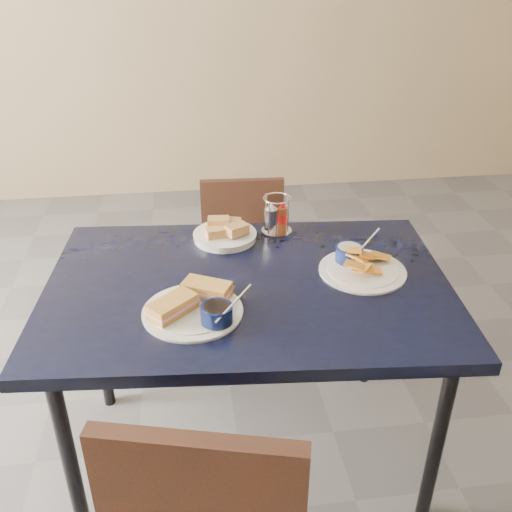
{
  "coord_description": "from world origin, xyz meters",
  "views": [
    {
      "loc": [
        -0.13,
        -1.55,
        1.69
      ],
      "look_at": [
        0.07,
        -0.01,
        0.82
      ],
      "focal_mm": 40.0,
      "sensor_mm": 36.0,
      "label": 1
    }
  ],
  "objects": [
    {
      "name": "condiment_caddy",
      "position": [
        0.18,
        0.28,
        0.81
      ],
      "size": [
        0.11,
        0.11,
        0.14
      ],
      "color": "silver",
      "rests_on": "dining_table"
    },
    {
      "name": "chair_far",
      "position": [
        0.1,
        0.66,
        0.44
      ],
      "size": [
        0.38,
        0.37,
        0.77
      ],
      "color": "black",
      "rests_on": "ground"
    },
    {
      "name": "sandwich_plate",
      "position": [
        -0.13,
        -0.19,
        0.77
      ],
      "size": [
        0.31,
        0.29,
        0.12
      ],
      "color": "white",
      "rests_on": "dining_table"
    },
    {
      "name": "dining_table",
      "position": [
        0.04,
        -0.05,
        0.69
      ],
      "size": [
        1.31,
        0.93,
        0.75
      ],
      "color": "black",
      "rests_on": "ground"
    },
    {
      "name": "bread_basket",
      "position": [
        -0.01,
        0.25,
        0.77
      ],
      "size": [
        0.22,
        0.22,
        0.07
      ],
      "color": "white",
      "rests_on": "dining_table"
    },
    {
      "name": "plantain_plate",
      "position": [
        0.4,
        -0.02,
        0.77
      ],
      "size": [
        0.28,
        0.28,
        0.12
      ],
      "color": "white",
      "rests_on": "dining_table"
    },
    {
      "name": "ground",
      "position": [
        0.0,
        0.0,
        0.0
      ],
      "size": [
        6.0,
        6.0,
        0.0
      ],
      "primitive_type": "plane",
      "color": "#535358",
      "rests_on": "ground"
    }
  ]
}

